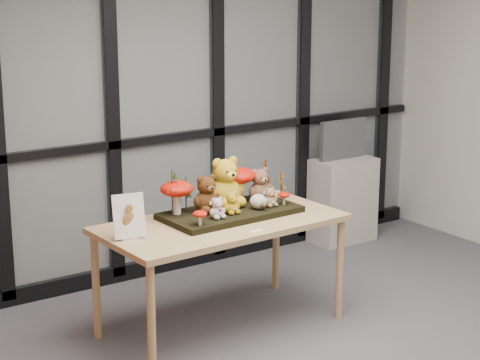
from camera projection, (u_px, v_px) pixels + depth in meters
room_shell at (408, 94)px, 4.39m from camera, size 5.00×5.00×5.00m
glass_partition at (166, 89)px, 6.43m from camera, size 4.90×0.06×2.78m
display_table at (221, 231)px, 5.55m from camera, size 1.58×0.83×0.73m
diorama_tray at (230, 213)px, 5.64m from camera, size 0.91×0.48×0.04m
bear_pooh_yellow at (225, 179)px, 5.68m from camera, size 0.28×0.26×0.36m
bear_brown_medium at (206, 191)px, 5.57m from camera, size 0.21×0.19×0.27m
bear_tan_back at (260, 183)px, 5.83m from camera, size 0.19×0.18×0.25m
bear_small_yellow at (232, 202)px, 5.53m from camera, size 0.12×0.11×0.15m
bear_white_bow at (217, 207)px, 5.43m from camera, size 0.12×0.11×0.15m
bear_beige_small at (270, 196)px, 5.70m from camera, size 0.11×0.10×0.14m
plush_cream_hedgehog at (258, 201)px, 5.64m from camera, size 0.09×0.08×0.11m
mushroom_back_left at (177, 196)px, 5.51m from camera, size 0.21×0.21×0.24m
mushroom_back_right at (239, 183)px, 5.80m from camera, size 0.23×0.23×0.26m
mushroom_front_left at (200, 217)px, 5.29m from camera, size 0.09×0.09×0.10m
mushroom_front_right at (284, 198)px, 5.75m from camera, size 0.08×0.08×0.09m
sprig_green_far_left at (172, 193)px, 5.47m from camera, size 0.05×0.05×0.30m
sprig_green_mid_left at (186, 194)px, 5.60m from camera, size 0.05×0.05×0.22m
sprig_dry_far_right at (266, 179)px, 5.89m from camera, size 0.05×0.05×0.27m
sprig_dry_mid_right at (281, 186)px, 5.83m from camera, size 0.05×0.05×0.20m
sprig_green_centre at (207, 192)px, 5.71m from camera, size 0.05×0.05×0.19m
sign_holder at (129, 219)px, 5.14m from camera, size 0.20×0.09×0.27m
label_card at (257, 231)px, 5.31m from camera, size 0.09×0.03×0.00m
cabinet at (343, 200)px, 7.40m from camera, size 0.54×0.31×0.72m
monitor at (343, 139)px, 7.29m from camera, size 0.47×0.05×0.33m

